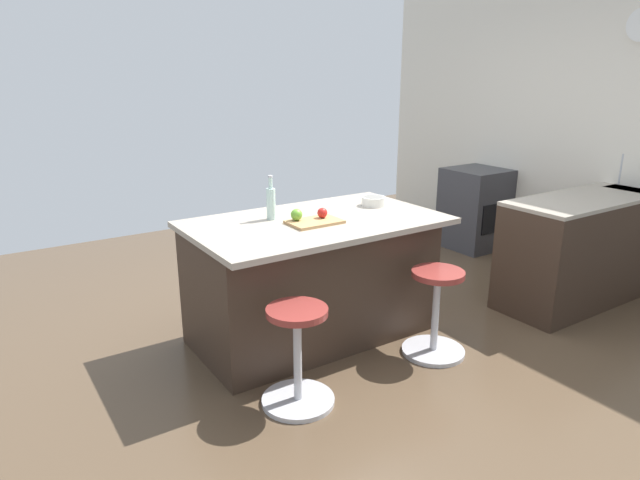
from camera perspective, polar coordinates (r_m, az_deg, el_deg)
name	(u,v)px	position (r m, az deg, el deg)	size (l,w,h in m)	color
ground_plane	(355,328)	(4.36, 3.58, -9.05)	(7.07, 7.07, 0.00)	brown
interior_partition_left	(585,125)	(5.99, 25.54, 10.58)	(0.15, 5.21, 2.82)	silver
sink_cabinet	(609,241)	(5.57, 27.56, -0.06)	(2.38, 0.60, 1.19)	#38281E
oven_range	(475,208)	(6.42, 15.62, 3.14)	(0.60, 0.61, 0.88)	#38383D
kitchen_island	(313,278)	(4.08, -0.75, -3.88)	(1.78, 1.06, 0.91)	#38281E
stool_by_window	(435,315)	(3.96, 11.76, -7.56)	(0.44, 0.44, 0.62)	#B7B7BC
stool_middle	(298,359)	(3.34, -2.31, -12.14)	(0.44, 0.44, 0.62)	#B7B7BC
cutting_board	(314,222)	(3.80, -0.57, 1.86)	(0.36, 0.24, 0.02)	tan
apple_green	(297,215)	(3.80, -2.43, 2.61)	(0.08, 0.08, 0.08)	#609E2D
apple_red	(322,213)	(3.86, 0.24, 2.80)	(0.07, 0.07, 0.07)	red
water_bottle	(271,202)	(3.89, -5.06, 3.88)	(0.06, 0.06, 0.31)	silver
fruit_bowl	(373,201)	(4.32, 5.51, 4.05)	(0.18, 0.18, 0.07)	silver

